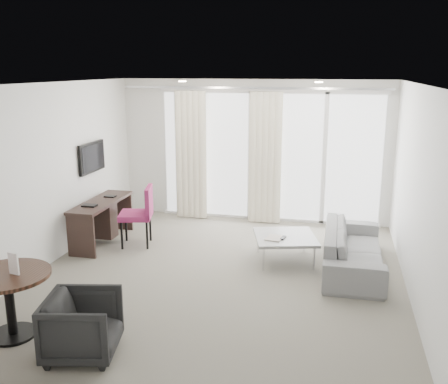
% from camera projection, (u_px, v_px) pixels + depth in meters
% --- Properties ---
extents(floor, '(5.00, 6.00, 0.00)m').
position_uv_depth(floor, '(214.00, 282.00, 6.70)').
color(floor, slate).
rests_on(floor, ground).
extents(ceiling, '(5.00, 6.00, 0.00)m').
position_uv_depth(ceiling, '(213.00, 84.00, 6.07)').
color(ceiling, white).
rests_on(ceiling, ground).
extents(wall_left, '(0.00, 6.00, 2.60)m').
position_uv_depth(wall_left, '(39.00, 178.00, 6.94)').
color(wall_left, silver).
rests_on(wall_left, ground).
extents(wall_right, '(0.00, 6.00, 2.60)m').
position_uv_depth(wall_right, '(420.00, 199.00, 5.84)').
color(wall_right, silver).
rests_on(wall_right, ground).
extents(wall_front, '(5.00, 0.00, 2.60)m').
position_uv_depth(wall_front, '(110.00, 284.00, 3.55)').
color(wall_front, silver).
rests_on(wall_front, ground).
extents(window_panel, '(4.00, 0.02, 2.38)m').
position_uv_depth(window_panel, '(269.00, 157.00, 9.17)').
color(window_panel, white).
rests_on(window_panel, ground).
extents(window_frame, '(4.10, 0.06, 2.44)m').
position_uv_depth(window_frame, '(269.00, 157.00, 9.15)').
color(window_frame, white).
rests_on(window_frame, ground).
extents(curtain_left, '(0.60, 0.20, 2.38)m').
position_uv_depth(curtain_left, '(191.00, 155.00, 9.33)').
color(curtain_left, '#ECE3C5').
rests_on(curtain_left, ground).
extents(curtain_right, '(0.60, 0.20, 2.38)m').
position_uv_depth(curtain_right, '(265.00, 158.00, 9.02)').
color(curtain_right, '#ECE3C5').
rests_on(curtain_right, ground).
extents(curtain_track, '(4.80, 0.04, 0.04)m').
position_uv_depth(curtain_track, '(252.00, 88.00, 8.77)').
color(curtain_track, '#B2B2B7').
rests_on(curtain_track, ceiling).
extents(downlight_a, '(0.12, 0.12, 0.02)m').
position_uv_depth(downlight_a, '(182.00, 81.00, 7.78)').
color(downlight_a, '#FFE0B2').
rests_on(downlight_a, ceiling).
extents(downlight_b, '(0.12, 0.12, 0.02)m').
position_uv_depth(downlight_b, '(319.00, 82.00, 7.32)').
color(downlight_b, '#FFE0B2').
rests_on(downlight_b, ceiling).
extents(desk, '(0.47, 1.49, 0.70)m').
position_uv_depth(desk, '(102.00, 222.00, 8.15)').
color(desk, black).
rests_on(desk, floor).
extents(tv, '(0.05, 0.80, 0.50)m').
position_uv_depth(tv, '(92.00, 157.00, 8.28)').
color(tv, black).
rests_on(tv, wall_left).
extents(desk_chair, '(0.64, 0.61, 0.97)m').
position_uv_depth(desk_chair, '(136.00, 216.00, 7.99)').
color(desk_chair, '#8C2254').
rests_on(desk_chair, floor).
extents(round_table, '(0.95, 0.95, 0.72)m').
position_uv_depth(round_table, '(10.00, 305.00, 5.28)').
color(round_table, '#311B12').
rests_on(round_table, floor).
extents(menu_card, '(0.13, 0.05, 0.23)m').
position_uv_depth(menu_card, '(15.00, 274.00, 5.17)').
color(menu_card, white).
rests_on(menu_card, round_table).
extents(tub_armchair, '(0.83, 0.81, 0.64)m').
position_uv_depth(tub_armchair, '(83.00, 326.00, 4.93)').
color(tub_armchair, black).
rests_on(tub_armchair, floor).
extents(coffee_table, '(1.07, 1.07, 0.39)m').
position_uv_depth(coffee_table, '(285.00, 248.00, 7.38)').
color(coffee_table, gray).
rests_on(coffee_table, floor).
extents(remote, '(0.09, 0.18, 0.02)m').
position_uv_depth(remote, '(283.00, 241.00, 7.23)').
color(remote, black).
rests_on(remote, coffee_table).
extents(magazine, '(0.28, 0.34, 0.02)m').
position_uv_depth(magazine, '(274.00, 241.00, 7.23)').
color(magazine, gray).
rests_on(magazine, coffee_table).
extents(sofa, '(0.80, 2.05, 0.60)m').
position_uv_depth(sofa, '(353.00, 249.00, 7.09)').
color(sofa, slate).
rests_on(sofa, floor).
extents(terrace_slab, '(5.60, 3.00, 0.12)m').
position_uv_depth(terrace_slab, '(278.00, 202.00, 10.91)').
color(terrace_slab, '#4D4D50').
rests_on(terrace_slab, ground).
extents(rattan_chair_a, '(0.69, 0.69, 0.79)m').
position_uv_depth(rattan_chair_a, '(289.00, 182.00, 10.80)').
color(rattan_chair_a, brown).
rests_on(rattan_chair_a, terrace_slab).
extents(rattan_chair_b, '(0.80, 0.80, 0.92)m').
position_uv_depth(rattan_chair_b, '(362.00, 182.00, 10.45)').
color(rattan_chair_b, brown).
rests_on(rattan_chair_b, terrace_slab).
extents(rattan_table, '(0.63, 0.63, 0.50)m').
position_uv_depth(rattan_table, '(340.00, 200.00, 9.90)').
color(rattan_table, brown).
rests_on(rattan_table, terrace_slab).
extents(balustrade, '(5.50, 0.06, 1.05)m').
position_uv_depth(balustrade, '(286.00, 165.00, 12.14)').
color(balustrade, '#B2B2B7').
rests_on(balustrade, terrace_slab).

